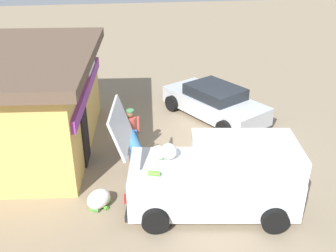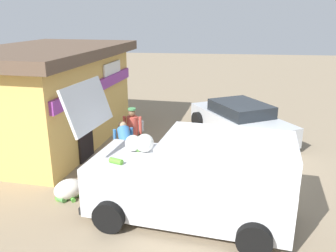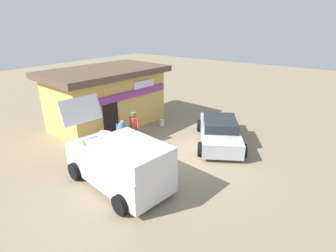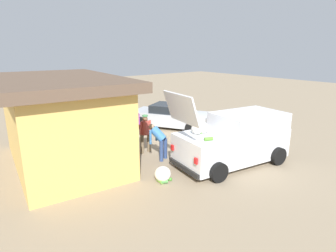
{
  "view_description": "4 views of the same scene",
  "coord_description": "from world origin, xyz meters",
  "px_view_note": "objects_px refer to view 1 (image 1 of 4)",
  "views": [
    {
      "loc": [
        -11.1,
        3.03,
        6.6
      ],
      "look_at": [
        0.21,
        1.42,
        0.86
      ],
      "focal_mm": 41.68,
      "sensor_mm": 36.0,
      "label": 1
    },
    {
      "loc": [
        -9.72,
        0.31,
        4.27
      ],
      "look_at": [
        -0.23,
        1.53,
        1.18
      ],
      "focal_mm": 37.18,
      "sensor_mm": 36.0,
      "label": 2
    },
    {
      "loc": [
        -8.8,
        -5.76,
        5.68
      ],
      "look_at": [
        0.27,
        0.8,
        1.25
      ],
      "focal_mm": 28.34,
      "sensor_mm": 36.0,
      "label": 3
    },
    {
      "loc": [
        -9.43,
        8.82,
        4.24
      ],
      "look_at": [
        0.01,
        1.44,
        0.94
      ],
      "focal_mm": 30.18,
      "sensor_mm": 36.0,
      "label": 4
    }
  ],
  "objects_px": {
    "delivery_van": "(218,176)",
    "parked_sedan": "(215,102)",
    "paint_bucket": "(119,116)",
    "vendor_standing": "(131,130)",
    "storefront_bar": "(35,100)",
    "customer_bending": "(133,146)",
    "unloaded_banana_pile": "(99,199)"
  },
  "relations": [
    {
      "from": "delivery_van",
      "to": "parked_sedan",
      "type": "xyz_separation_m",
      "value": [
        5.49,
        -1.31,
        -0.33
      ]
    },
    {
      "from": "parked_sedan",
      "to": "paint_bucket",
      "type": "relative_size",
      "value": 12.25
    },
    {
      "from": "parked_sedan",
      "to": "vendor_standing",
      "type": "xyz_separation_m",
      "value": [
        -2.5,
        3.38,
        0.31
      ]
    },
    {
      "from": "storefront_bar",
      "to": "customer_bending",
      "type": "relative_size",
      "value": 5.04
    },
    {
      "from": "vendor_standing",
      "to": "unloaded_banana_pile",
      "type": "relative_size",
      "value": 1.8
    },
    {
      "from": "delivery_van",
      "to": "vendor_standing",
      "type": "height_order",
      "value": "delivery_van"
    },
    {
      "from": "storefront_bar",
      "to": "customer_bending",
      "type": "xyz_separation_m",
      "value": [
        -1.99,
        -3.03,
        -0.83
      ]
    },
    {
      "from": "storefront_bar",
      "to": "delivery_van",
      "type": "height_order",
      "value": "storefront_bar"
    },
    {
      "from": "storefront_bar",
      "to": "vendor_standing",
      "type": "distance_m",
      "value": 3.29
    },
    {
      "from": "vendor_standing",
      "to": "paint_bucket",
      "type": "xyz_separation_m",
      "value": [
        2.68,
        0.34,
        -0.73
      ]
    },
    {
      "from": "delivery_van",
      "to": "paint_bucket",
      "type": "xyz_separation_m",
      "value": [
        5.67,
        2.42,
        -0.75
      ]
    },
    {
      "from": "paint_bucket",
      "to": "unloaded_banana_pile",
      "type": "bearing_deg",
      "value": 172.6
    },
    {
      "from": "delivery_van",
      "to": "vendor_standing",
      "type": "relative_size",
      "value": 2.98
    },
    {
      "from": "customer_bending",
      "to": "paint_bucket",
      "type": "bearing_deg",
      "value": 5.48
    },
    {
      "from": "vendor_standing",
      "to": "customer_bending",
      "type": "distance_m",
      "value": 0.95
    },
    {
      "from": "unloaded_banana_pile",
      "to": "delivery_van",
      "type": "bearing_deg",
      "value": -97.84
    },
    {
      "from": "storefront_bar",
      "to": "parked_sedan",
      "type": "distance_m",
      "value": 6.66
    },
    {
      "from": "storefront_bar",
      "to": "paint_bucket",
      "type": "relative_size",
      "value": 18.64
    },
    {
      "from": "vendor_standing",
      "to": "parked_sedan",
      "type": "bearing_deg",
      "value": -53.58
    },
    {
      "from": "customer_bending",
      "to": "vendor_standing",
      "type": "bearing_deg",
      "value": 0.36
    },
    {
      "from": "parked_sedan",
      "to": "paint_bucket",
      "type": "xyz_separation_m",
      "value": [
        0.18,
        3.72,
        -0.42
      ]
    },
    {
      "from": "parked_sedan",
      "to": "storefront_bar",
      "type": "bearing_deg",
      "value": 102.77
    },
    {
      "from": "customer_bending",
      "to": "parked_sedan",
      "type": "bearing_deg",
      "value": -44.46
    },
    {
      "from": "delivery_van",
      "to": "paint_bucket",
      "type": "bearing_deg",
      "value": 23.11
    },
    {
      "from": "delivery_van",
      "to": "unloaded_banana_pile",
      "type": "distance_m",
      "value": 3.21
    },
    {
      "from": "storefront_bar",
      "to": "paint_bucket",
      "type": "distance_m",
      "value": 3.48
    },
    {
      "from": "vendor_standing",
      "to": "paint_bucket",
      "type": "bearing_deg",
      "value": 7.27
    },
    {
      "from": "vendor_standing",
      "to": "unloaded_banana_pile",
      "type": "height_order",
      "value": "vendor_standing"
    },
    {
      "from": "storefront_bar",
      "to": "vendor_standing",
      "type": "height_order",
      "value": "storefront_bar"
    },
    {
      "from": "storefront_bar",
      "to": "parked_sedan",
      "type": "bearing_deg",
      "value": -77.23
    },
    {
      "from": "unloaded_banana_pile",
      "to": "paint_bucket",
      "type": "height_order",
      "value": "unloaded_banana_pile"
    },
    {
      "from": "vendor_standing",
      "to": "storefront_bar",
      "type": "bearing_deg",
      "value": 70.95
    }
  ]
}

